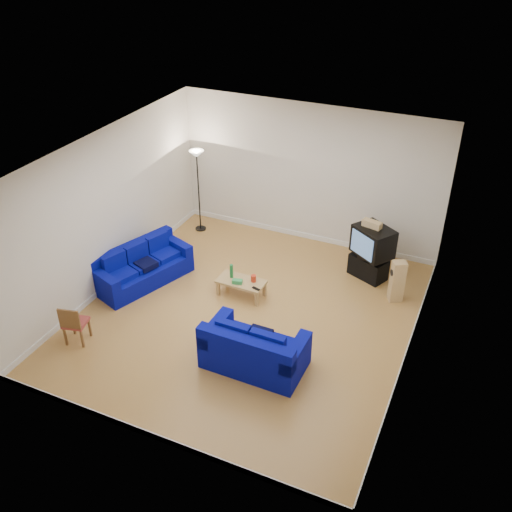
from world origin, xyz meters
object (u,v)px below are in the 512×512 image
at_px(sofa_three_seat, 141,269).
at_px(tv_stand, 368,267).
at_px(coffee_table, 241,283).
at_px(television, 373,241).
at_px(sofa_loveseat, 253,352).

bearing_deg(sofa_three_seat, tv_stand, 135.80).
xyz_separation_m(coffee_table, tv_stand, (2.13, 1.70, -0.06)).
xyz_separation_m(sofa_three_seat, tv_stand, (4.23, 2.06, -0.05)).
bearing_deg(tv_stand, sofa_three_seat, -130.13).
relative_size(sofa_three_seat, tv_stand, 2.85).
distance_m(tv_stand, television, 0.64).
height_order(sofa_loveseat, television, television).
bearing_deg(coffee_table, sofa_three_seat, -170.15).
xyz_separation_m(sofa_loveseat, tv_stand, (1.05, 3.49, -0.09)).
distance_m(coffee_table, television, 2.79).
relative_size(tv_stand, television, 0.79).
bearing_deg(coffee_table, sofa_loveseat, -59.06).
relative_size(sofa_loveseat, television, 1.76).
relative_size(coffee_table, tv_stand, 1.25).
relative_size(sofa_three_seat, coffee_table, 2.29).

